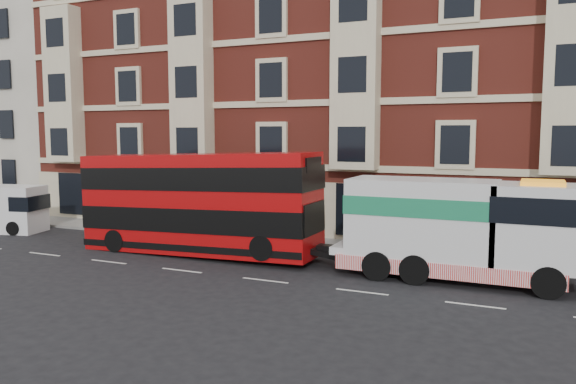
# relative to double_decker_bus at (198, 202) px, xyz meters

# --- Properties ---
(ground) EXTENTS (120.00, 120.00, 0.00)m
(ground) POSITION_rel_double_decker_bus_xyz_m (5.15, -3.09, -2.58)
(ground) COLOR black
(ground) RESTS_ON ground
(sidewalk) EXTENTS (90.00, 3.00, 0.15)m
(sidewalk) POSITION_rel_double_decker_bus_xyz_m (5.15, 4.41, -2.51)
(sidewalk) COLOR slate
(sidewalk) RESTS_ON ground
(victorian_terrace) EXTENTS (45.00, 12.00, 20.40)m
(victorian_terrace) POSITION_rel_double_decker_bus_xyz_m (5.65, 11.91, 7.48)
(victorian_terrace) COLOR maroon
(victorian_terrace) RESTS_ON ground
(cream_block) EXTENTS (16.00, 10.00, 16.80)m
(cream_block) POSITION_rel_double_decker_bus_xyz_m (-24.85, 10.91, 5.76)
(cream_block) COLOR beige
(cream_block) RESTS_ON ground
(lamp_post_west) EXTENTS (0.35, 0.15, 4.35)m
(lamp_post_west) POSITION_rel_double_decker_bus_xyz_m (-0.85, 3.11, 0.09)
(lamp_post_west) COLOR black
(lamp_post_west) RESTS_ON sidewalk
(double_decker_bus) EXTENTS (12.04, 2.76, 4.87)m
(double_decker_bus) POSITION_rel_double_decker_bus_xyz_m (0.00, 0.00, 0.00)
(double_decker_bus) COLOR #A8090B
(double_decker_bus) RESTS_ON ground
(tow_truck) EXTENTS (9.64, 2.85, 4.02)m
(tow_truck) POSITION_rel_double_decker_bus_xyz_m (12.06, 0.00, -0.45)
(tow_truck) COLOR silver
(tow_truck) RESTS_ON ground
(pedestrian) EXTENTS (0.82, 0.70, 1.89)m
(pedestrian) POSITION_rel_double_decker_bus_xyz_m (-6.94, 3.06, -1.49)
(pedestrian) COLOR #221C39
(pedestrian) RESTS_ON sidewalk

